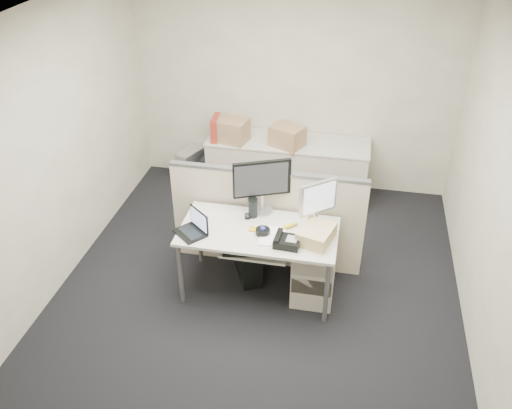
% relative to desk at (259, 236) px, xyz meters
% --- Properties ---
extents(floor, '(4.00, 4.50, 0.01)m').
position_rel_desk_xyz_m(floor, '(0.00, 0.00, -0.67)').
color(floor, black).
rests_on(floor, ground).
extents(ceiling, '(4.00, 4.50, 0.01)m').
position_rel_desk_xyz_m(ceiling, '(0.00, 0.00, 2.04)').
color(ceiling, white).
rests_on(ceiling, ground).
extents(wall_back, '(4.00, 0.02, 2.70)m').
position_rel_desk_xyz_m(wall_back, '(0.00, 2.25, 0.69)').
color(wall_back, beige).
rests_on(wall_back, ground).
extents(wall_front, '(4.00, 0.02, 2.70)m').
position_rel_desk_xyz_m(wall_front, '(0.00, -2.25, 0.69)').
color(wall_front, beige).
rests_on(wall_front, ground).
extents(wall_left, '(0.02, 4.50, 2.70)m').
position_rel_desk_xyz_m(wall_left, '(-2.00, 0.00, 0.69)').
color(wall_left, beige).
rests_on(wall_left, ground).
extents(wall_right, '(0.02, 4.50, 2.70)m').
position_rel_desk_xyz_m(wall_right, '(2.00, 0.00, 0.69)').
color(wall_right, beige).
rests_on(wall_right, ground).
extents(desk, '(1.50, 0.75, 0.73)m').
position_rel_desk_xyz_m(desk, '(0.00, 0.00, 0.00)').
color(desk, beige).
rests_on(desk, floor).
extents(keyboard_tray, '(0.62, 0.32, 0.02)m').
position_rel_desk_xyz_m(keyboard_tray, '(0.00, -0.18, -0.04)').
color(keyboard_tray, beige).
rests_on(keyboard_tray, desk).
extents(drawer_pedestal, '(0.40, 0.55, 0.65)m').
position_rel_desk_xyz_m(drawer_pedestal, '(0.55, 0.05, -0.34)').
color(drawer_pedestal, '#B5AD9C').
rests_on(drawer_pedestal, floor).
extents(cubicle_partition, '(2.00, 0.06, 1.10)m').
position_rel_desk_xyz_m(cubicle_partition, '(0.00, 0.45, -0.11)').
color(cubicle_partition, beige).
rests_on(cubicle_partition, floor).
extents(back_counter, '(2.00, 0.60, 0.72)m').
position_rel_desk_xyz_m(back_counter, '(0.00, 1.93, -0.30)').
color(back_counter, '#B5AD9C').
rests_on(back_counter, floor).
extents(monitor_main, '(0.61, 0.42, 0.57)m').
position_rel_desk_xyz_m(monitor_main, '(-0.03, 0.32, 0.35)').
color(monitor_main, black).
rests_on(monitor_main, desk).
extents(monitor_small, '(0.43, 0.40, 0.48)m').
position_rel_desk_xyz_m(monitor_small, '(0.53, 0.18, 0.30)').
color(monitor_small, '#B7B7BC').
rests_on(monitor_small, desk).
extents(laptop, '(0.36, 0.36, 0.22)m').
position_rel_desk_xyz_m(laptop, '(-0.62, -0.18, 0.18)').
color(laptop, black).
rests_on(laptop, desk).
extents(trackball, '(0.15, 0.15, 0.05)m').
position_rel_desk_xyz_m(trackball, '(0.05, -0.05, 0.09)').
color(trackball, black).
rests_on(trackball, desk).
extents(desk_phone, '(0.25, 0.21, 0.07)m').
position_rel_desk_xyz_m(desk_phone, '(0.30, -0.18, 0.10)').
color(desk_phone, black).
rests_on(desk_phone, desk).
extents(paper_stack, '(0.26, 0.32, 0.01)m').
position_rel_desk_xyz_m(paper_stack, '(0.15, -0.08, 0.07)').
color(paper_stack, white).
rests_on(paper_stack, desk).
extents(sticky_pad, '(0.09, 0.09, 0.01)m').
position_rel_desk_xyz_m(sticky_pad, '(-0.05, 0.00, 0.07)').
color(sticky_pad, gold).
rests_on(sticky_pad, desk).
extents(travel_mug, '(0.12, 0.12, 0.19)m').
position_rel_desk_xyz_m(travel_mug, '(-0.10, 0.22, 0.16)').
color(travel_mug, black).
rests_on(travel_mug, desk).
extents(banana, '(0.17, 0.16, 0.04)m').
position_rel_desk_xyz_m(banana, '(0.28, 0.10, 0.09)').
color(banana, yellow).
rests_on(banana, desk).
extents(cellphone, '(0.07, 0.11, 0.01)m').
position_rel_desk_xyz_m(cellphone, '(-0.15, 0.20, 0.07)').
color(cellphone, black).
rests_on(cellphone, desk).
extents(manila_folders, '(0.37, 0.42, 0.13)m').
position_rel_desk_xyz_m(manila_folders, '(0.55, -0.05, 0.13)').
color(manila_folders, tan).
rests_on(manila_folders, desk).
extents(keyboard, '(0.50, 0.25, 0.03)m').
position_rel_desk_xyz_m(keyboard, '(-0.05, -0.22, -0.02)').
color(keyboard, black).
rests_on(keyboard, keyboard_tray).
extents(pc_tower_desk, '(0.39, 0.53, 0.46)m').
position_rel_desk_xyz_m(pc_tower_desk, '(-0.15, 0.20, -0.43)').
color(pc_tower_desk, black).
rests_on(pc_tower_desk, floor).
extents(pc_tower_spare_dark, '(0.18, 0.43, 0.40)m').
position_rel_desk_xyz_m(pc_tower_spare_dark, '(-1.05, 2.03, -0.47)').
color(pc_tower_spare_dark, black).
rests_on(pc_tower_spare_dark, floor).
extents(pc_tower_spare_silver, '(0.36, 0.51, 0.44)m').
position_rel_desk_xyz_m(pc_tower_spare_silver, '(-1.30, 2.03, -0.44)').
color(pc_tower_spare_silver, '#B7B7BC').
rests_on(pc_tower_spare_silver, floor).
extents(cardboard_box_left, '(0.46, 0.38, 0.30)m').
position_rel_desk_xyz_m(cardboard_box_left, '(-0.70, 1.81, 0.21)').
color(cardboard_box_left, '#937C55').
rests_on(cardboard_box_left, back_counter).
extents(cardboard_box_right, '(0.47, 0.43, 0.27)m').
position_rel_desk_xyz_m(cardboard_box_right, '(0.00, 1.81, 0.19)').
color(cardboard_box_right, '#937C55').
rests_on(cardboard_box_right, back_counter).
extents(red_binder, '(0.10, 0.33, 0.31)m').
position_rel_desk_xyz_m(red_binder, '(-0.90, 1.83, 0.21)').
color(red_binder, maroon).
rests_on(red_binder, back_counter).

